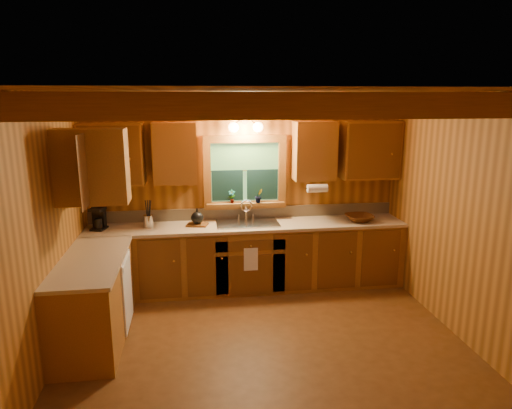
{
  "coord_description": "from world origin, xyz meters",
  "views": [
    {
      "loc": [
        -0.72,
        -4.24,
        2.55
      ],
      "look_at": [
        0.0,
        0.8,
        1.35
      ],
      "focal_mm": 32.27,
      "sensor_mm": 36.0,
      "label": 1
    }
  ],
  "objects_px": {
    "cutting_board": "(197,225)",
    "wicker_basket": "(359,218)",
    "coffee_maker": "(99,218)",
    "sink": "(248,227)"
  },
  "relations": [
    {
      "from": "cutting_board",
      "to": "wicker_basket",
      "type": "xyz_separation_m",
      "value": [
        2.18,
        -0.1,
        0.03
      ]
    },
    {
      "from": "cutting_board",
      "to": "wicker_basket",
      "type": "height_order",
      "value": "wicker_basket"
    },
    {
      "from": "cutting_board",
      "to": "wicker_basket",
      "type": "relative_size",
      "value": 0.71
    },
    {
      "from": "cutting_board",
      "to": "wicker_basket",
      "type": "distance_m",
      "value": 2.18
    },
    {
      "from": "coffee_maker",
      "to": "cutting_board",
      "type": "bearing_deg",
      "value": 17.2
    },
    {
      "from": "sink",
      "to": "cutting_board",
      "type": "xyz_separation_m",
      "value": [
        -0.66,
        0.01,
        0.06
      ]
    },
    {
      "from": "coffee_maker",
      "to": "wicker_basket",
      "type": "bearing_deg",
      "value": 15.82
    },
    {
      "from": "cutting_board",
      "to": "sink",
      "type": "bearing_deg",
      "value": 14.59
    },
    {
      "from": "sink",
      "to": "coffee_maker",
      "type": "bearing_deg",
      "value": 179.41
    },
    {
      "from": "wicker_basket",
      "to": "cutting_board",
      "type": "bearing_deg",
      "value": 177.37
    }
  ]
}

